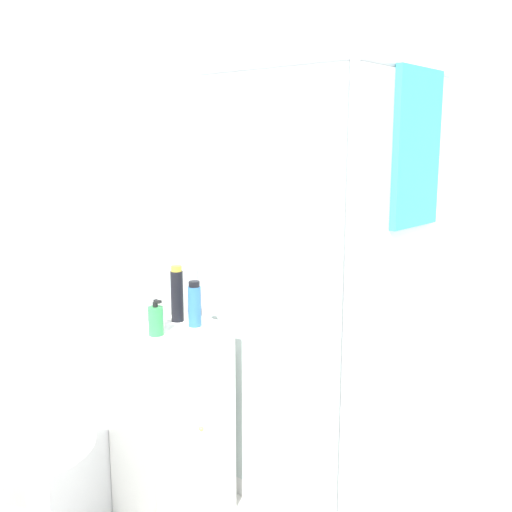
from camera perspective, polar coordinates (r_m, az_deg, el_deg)
wall_back at (r=2.37m, az=-20.81°, el=-0.03°), size 6.40×0.06×2.50m
shower_enclosure at (r=2.96m, az=6.78°, el=-10.91°), size 0.85×0.88×1.99m
vanity_cabinet at (r=2.75m, az=-7.84°, el=-15.76°), size 0.45×0.35×0.89m
sink at (r=2.16m, az=-21.46°, el=-18.22°), size 0.47×0.47×1.00m
soap_dispenser at (r=2.49m, az=-9.52°, el=-6.07°), size 0.06×0.06×0.15m
shampoo_bottle_tall_black at (r=2.65m, az=-7.53°, el=-3.64°), size 0.05×0.05×0.25m
shampoo_bottle_blue at (r=2.58m, az=-5.88°, el=-4.62°), size 0.06×0.06×0.20m
lotion_bottle_white at (r=2.58m, az=-9.22°, el=-5.43°), size 0.04×0.04×0.15m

